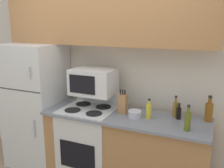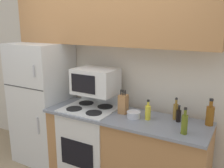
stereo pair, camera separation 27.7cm
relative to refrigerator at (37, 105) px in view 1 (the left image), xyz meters
name	(u,v)px [view 1 (the left image)]	position (x,y,z in m)	size (l,w,h in m)	color
wall_back	(110,74)	(0.93, 0.36, 0.45)	(8.00, 0.05, 2.55)	beige
lower_cabinets	(125,151)	(1.29, -0.04, -0.38)	(1.87, 0.61, 0.91)	#B27A47
refrigerator	(37,105)	(0.00, 0.00, 0.00)	(0.72, 0.67, 1.66)	silver
upper_cabinets	(104,16)	(0.93, 0.18, 1.17)	(2.59, 0.31, 0.67)	#B27A47
stove	(89,142)	(0.83, -0.05, -0.36)	(0.63, 0.59, 1.08)	silver
microwave	(93,82)	(0.85, 0.04, 0.41)	(0.51, 0.38, 0.31)	silver
knife_block	(123,103)	(1.25, 0.01, 0.19)	(0.09, 0.10, 0.28)	#B27A47
bowl	(135,114)	(1.41, -0.06, 0.12)	(0.15, 0.15, 0.07)	silver
bottle_whiskey	(209,111)	(2.17, 0.14, 0.19)	(0.08, 0.08, 0.28)	brown
bottle_cooking_spray	(149,111)	(1.56, -0.03, 0.16)	(0.06, 0.06, 0.22)	gold
bottle_soy_sauce	(179,113)	(1.87, 0.07, 0.15)	(0.05, 0.05, 0.18)	black
bottle_olive_oil	(188,121)	(1.99, -0.20, 0.18)	(0.06, 0.06, 0.26)	#5B6619
bottle_vinegar	(175,109)	(1.82, 0.13, 0.17)	(0.06, 0.06, 0.24)	olive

